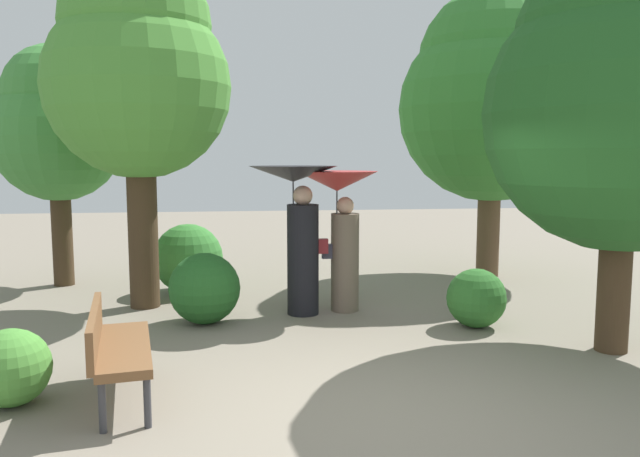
{
  "coord_description": "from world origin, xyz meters",
  "views": [
    {
      "loc": [
        -1.16,
        -4.8,
        2.15
      ],
      "look_at": [
        0.0,
        3.98,
        1.12
      ],
      "focal_mm": 34.66,
      "sensor_mm": 36.0,
      "label": 1
    }
  ],
  "objects_px": {
    "park_bench": "(114,344)",
    "tree_mid_right": "(625,92)",
    "person_right": "(340,212)",
    "tree_mid_left": "(57,125)",
    "person_left": "(298,215)",
    "tree_near_right": "(493,94)",
    "tree_near_left": "(138,68)"
  },
  "relations": [
    {
      "from": "park_bench",
      "to": "tree_near_right",
      "type": "relative_size",
      "value": 0.31
    },
    {
      "from": "tree_near_left",
      "to": "tree_mid_right",
      "type": "xyz_separation_m",
      "value": [
        5.45,
        -2.78,
        -0.54
      ]
    },
    {
      "from": "tree_near_left",
      "to": "tree_mid_left",
      "type": "bearing_deg",
      "value": 132.19
    },
    {
      "from": "person_left",
      "to": "tree_near_right",
      "type": "bearing_deg",
      "value": -60.61
    },
    {
      "from": "tree_mid_right",
      "to": "tree_mid_left",
      "type": "bearing_deg",
      "value": 147.27
    },
    {
      "from": "park_bench",
      "to": "tree_mid_right",
      "type": "height_order",
      "value": "tree_mid_right"
    },
    {
      "from": "tree_mid_right",
      "to": "person_right",
      "type": "bearing_deg",
      "value": 141.0
    },
    {
      "from": "tree_near_left",
      "to": "park_bench",
      "type": "bearing_deg",
      "value": -85.86
    },
    {
      "from": "person_left",
      "to": "tree_near_left",
      "type": "relative_size",
      "value": 0.41
    },
    {
      "from": "person_left",
      "to": "tree_mid_left",
      "type": "distance_m",
      "value": 4.65
    },
    {
      "from": "park_bench",
      "to": "tree_near_right",
      "type": "height_order",
      "value": "tree_near_right"
    },
    {
      "from": "tree_near_right",
      "to": "tree_near_left",
      "type": "bearing_deg",
      "value": -164.8
    },
    {
      "from": "park_bench",
      "to": "tree_mid_right",
      "type": "distance_m",
      "value": 5.74
    },
    {
      "from": "person_right",
      "to": "tree_mid_left",
      "type": "distance_m",
      "value": 5.08
    },
    {
      "from": "person_right",
      "to": "tree_near_right",
      "type": "height_order",
      "value": "tree_near_right"
    },
    {
      "from": "person_right",
      "to": "tree_mid_left",
      "type": "bearing_deg",
      "value": 59.17
    },
    {
      "from": "tree_near_left",
      "to": "tree_mid_right",
      "type": "height_order",
      "value": "tree_near_left"
    },
    {
      "from": "person_left",
      "to": "tree_near_right",
      "type": "xyz_separation_m",
      "value": [
        3.66,
        2.28,
        1.88
      ]
    },
    {
      "from": "tree_near_right",
      "to": "tree_mid_left",
      "type": "height_order",
      "value": "tree_near_right"
    },
    {
      "from": "person_left",
      "to": "tree_mid_left",
      "type": "relative_size",
      "value": 0.51
    },
    {
      "from": "tree_mid_left",
      "to": "tree_mid_right",
      "type": "relative_size",
      "value": 0.88
    },
    {
      "from": "tree_near_left",
      "to": "tree_mid_right",
      "type": "distance_m",
      "value": 6.14
    },
    {
      "from": "person_left",
      "to": "tree_mid_right",
      "type": "xyz_separation_m",
      "value": [
        3.3,
        -2.07,
        1.46
      ]
    },
    {
      "from": "person_left",
      "to": "person_right",
      "type": "distance_m",
      "value": 0.61
    },
    {
      "from": "tree_mid_left",
      "to": "tree_near_right",
      "type": "bearing_deg",
      "value": -1.29
    },
    {
      "from": "park_bench",
      "to": "tree_mid_right",
      "type": "relative_size",
      "value": 0.35
    },
    {
      "from": "tree_mid_right",
      "to": "tree_near_right",
      "type": "bearing_deg",
      "value": 85.22
    },
    {
      "from": "park_bench",
      "to": "tree_near_right",
      "type": "distance_m",
      "value": 8.02
    },
    {
      "from": "person_left",
      "to": "person_right",
      "type": "xyz_separation_m",
      "value": [
        0.59,
        0.12,
        0.02
      ]
    },
    {
      "from": "person_left",
      "to": "tree_near_right",
      "type": "height_order",
      "value": "tree_near_right"
    },
    {
      "from": "park_bench",
      "to": "tree_near_left",
      "type": "bearing_deg",
      "value": -5.49
    },
    {
      "from": "person_right",
      "to": "park_bench",
      "type": "height_order",
      "value": "person_right"
    }
  ]
}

